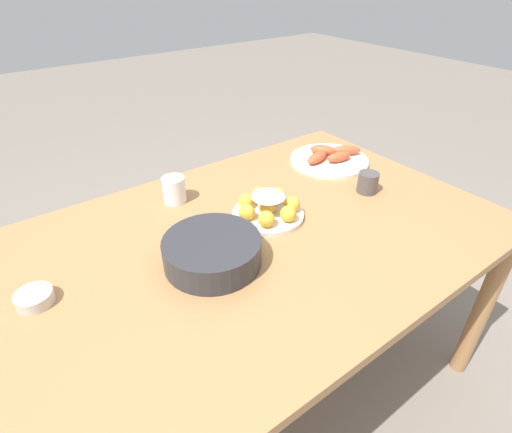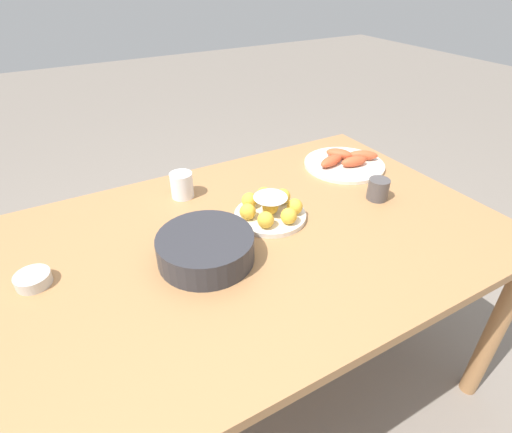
{
  "view_description": "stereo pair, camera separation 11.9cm",
  "coord_description": "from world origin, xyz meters",
  "px_view_note": "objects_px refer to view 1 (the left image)",
  "views": [
    {
      "loc": [
        0.53,
        0.78,
        1.4
      ],
      "look_at": [
        -0.07,
        -0.03,
        0.75
      ],
      "focal_mm": 28.0,
      "sensor_mm": 36.0,
      "label": 1
    },
    {
      "loc": [
        0.43,
        0.84,
        1.4
      ],
      "look_at": [
        -0.07,
        -0.03,
        0.75
      ],
      "focal_mm": 28.0,
      "sensor_mm": 36.0,
      "label": 2
    }
  ],
  "objects_px": {
    "dining_table": "(244,259)",
    "seafood_platter": "(330,158)",
    "cup_far": "(368,182)",
    "serving_bowl": "(212,251)",
    "cake_plate": "(268,208)",
    "cup_near": "(174,190)",
    "sauce_bowl": "(34,298)"
  },
  "relations": [
    {
      "from": "dining_table",
      "to": "seafood_platter",
      "type": "height_order",
      "value": "seafood_platter"
    },
    {
      "from": "dining_table",
      "to": "cup_far",
      "type": "bearing_deg",
      "value": 176.99
    },
    {
      "from": "serving_bowl",
      "to": "cup_far",
      "type": "distance_m",
      "value": 0.63
    },
    {
      "from": "cake_plate",
      "to": "serving_bowl",
      "type": "height_order",
      "value": "cake_plate"
    },
    {
      "from": "seafood_platter",
      "to": "cup_far",
      "type": "height_order",
      "value": "cup_far"
    },
    {
      "from": "serving_bowl",
      "to": "cup_far",
      "type": "relative_size",
      "value": 3.63
    },
    {
      "from": "cake_plate",
      "to": "cup_far",
      "type": "bearing_deg",
      "value": 168.22
    },
    {
      "from": "serving_bowl",
      "to": "cup_near",
      "type": "xyz_separation_m",
      "value": [
        -0.07,
        -0.35,
        0.0
      ]
    },
    {
      "from": "cake_plate",
      "to": "cup_near",
      "type": "distance_m",
      "value": 0.32
    },
    {
      "from": "cake_plate",
      "to": "cup_far",
      "type": "relative_size",
      "value": 3.13
    },
    {
      "from": "dining_table",
      "to": "cake_plate",
      "type": "relative_size",
      "value": 7.0
    },
    {
      "from": "dining_table",
      "to": "seafood_platter",
      "type": "xyz_separation_m",
      "value": [
        -0.58,
        -0.22,
        0.09
      ]
    },
    {
      "from": "sauce_bowl",
      "to": "seafood_platter",
      "type": "xyz_separation_m",
      "value": [
        -1.12,
        -0.14,
        -0.0
      ]
    },
    {
      "from": "cup_far",
      "to": "dining_table",
      "type": "bearing_deg",
      "value": -3.01
    },
    {
      "from": "seafood_platter",
      "to": "cup_far",
      "type": "bearing_deg",
      "value": 74.48
    },
    {
      "from": "seafood_platter",
      "to": "cup_far",
      "type": "distance_m",
      "value": 0.26
    },
    {
      "from": "cup_near",
      "to": "seafood_platter",
      "type": "bearing_deg",
      "value": 171.92
    },
    {
      "from": "cup_near",
      "to": "serving_bowl",
      "type": "bearing_deg",
      "value": 79.38
    },
    {
      "from": "dining_table",
      "to": "serving_bowl",
      "type": "bearing_deg",
      "value": 17.19
    },
    {
      "from": "cake_plate",
      "to": "seafood_platter",
      "type": "relative_size",
      "value": 0.73
    },
    {
      "from": "sauce_bowl",
      "to": "serving_bowl",
      "type": "bearing_deg",
      "value": 163.51
    },
    {
      "from": "serving_bowl",
      "to": "sauce_bowl",
      "type": "distance_m",
      "value": 0.44
    },
    {
      "from": "seafood_platter",
      "to": "cake_plate",
      "type": "bearing_deg",
      "value": 20.97
    },
    {
      "from": "serving_bowl",
      "to": "seafood_platter",
      "type": "relative_size",
      "value": 0.84
    },
    {
      "from": "cake_plate",
      "to": "sauce_bowl",
      "type": "height_order",
      "value": "cake_plate"
    },
    {
      "from": "seafood_platter",
      "to": "cup_near",
      "type": "relative_size",
      "value": 3.56
    },
    {
      "from": "dining_table",
      "to": "cup_near",
      "type": "relative_size",
      "value": 18.15
    },
    {
      "from": "sauce_bowl",
      "to": "cup_near",
      "type": "height_order",
      "value": "cup_near"
    },
    {
      "from": "cup_near",
      "to": "cake_plate",
      "type": "bearing_deg",
      "value": 126.22
    },
    {
      "from": "sauce_bowl",
      "to": "cup_near",
      "type": "bearing_deg",
      "value": -154.69
    },
    {
      "from": "cup_near",
      "to": "dining_table",
      "type": "bearing_deg",
      "value": 100.8
    },
    {
      "from": "serving_bowl",
      "to": "sauce_bowl",
      "type": "xyz_separation_m",
      "value": [
        0.42,
        -0.12,
        -0.02
      ]
    }
  ]
}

